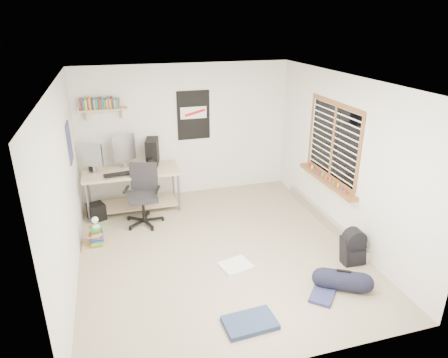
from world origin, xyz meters
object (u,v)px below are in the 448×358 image
object	(u,v)px
backpack	(353,250)
desk	(133,190)
duffel_bag	(343,280)
office_chair	(142,197)
book_stack	(96,236)

from	to	relation	value
backpack	desk	bearing A→B (deg)	139.27
duffel_bag	office_chair	bearing A→B (deg)	162.10
duffel_bag	book_stack	xyz separation A→B (m)	(-3.03, 2.01, 0.01)
backpack	duffel_bag	distance (m)	0.69
duffel_bag	book_stack	bearing A→B (deg)	176.57
desk	office_chair	size ratio (longest dim) A/B	1.64
book_stack	desk	bearing A→B (deg)	59.34
duffel_bag	book_stack	world-z (taller)	duffel_bag
desk	duffel_bag	distance (m)	3.93
office_chair	book_stack	xyz separation A→B (m)	(-0.77, -0.50, -0.34)
desk	book_stack	xyz separation A→B (m)	(-0.66, -1.11, -0.22)
office_chair	backpack	size ratio (longest dim) A/B	2.43
desk	office_chair	xyz separation A→B (m)	(0.11, -0.61, 0.12)
desk	backpack	world-z (taller)	desk
office_chair	book_stack	size ratio (longest dim) A/B	2.50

